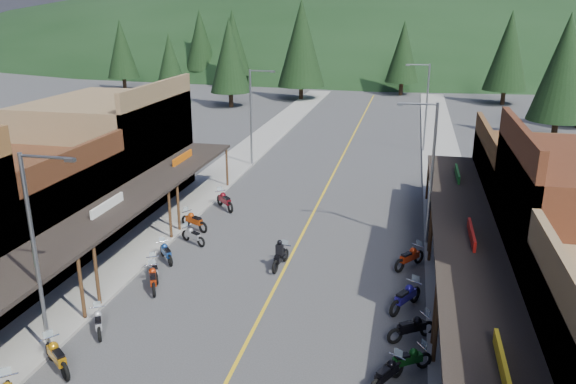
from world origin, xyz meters
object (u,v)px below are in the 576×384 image
Objects in this scene: pine_2 at (301,43)px; streetlight_3 at (425,104)px; pine_1 at (233,43)px; rider_on_bike at (280,256)px; shop_west_3 at (112,151)px; pine_7 at (200,40)px; bike_east_5 at (387,373)px; bike_east_9 at (410,256)px; pine_4 at (508,51)px; bike_east_7 at (412,327)px; bike_west_10 at (193,235)px; pedestrian_east_a at (455,306)px; shop_west_2 at (21,213)px; bike_west_12 at (225,200)px; bike_east_6 at (408,359)px; bike_west_8 at (154,268)px; bike_east_8 at (406,296)px; bike_west_5 at (57,355)px; pine_3 at (403,52)px; bike_west_11 at (194,220)px; pine_11 at (564,67)px; streetlight_1 at (253,113)px; bike_west_9 at (166,252)px; shop_east_3 at (547,192)px; pine_0 at (122,49)px; bike_west_7 at (153,278)px; streetlight_0 at (38,249)px; pine_8 at (170,69)px; pedestrian_east_b at (450,201)px; pine_10 at (230,55)px; bike_west_6 at (98,321)px.

streetlight_3 is at bearing -58.81° from pine_2.
pine_1 reaches higher than rider_on_bike.
pine_7 is at bearing 105.72° from shop_west_3.
bike_east_5 is 9.89m from bike_east_9.
pine_4 is 5.90× the size of bike_east_7.
bike_west_10 is 14.97m from pedestrian_east_a.
pine_1 is at bearing 98.53° from shop_west_2.
bike_east_6 is (12.09, -15.27, -0.09)m from bike_west_12.
pedestrian_east_a is (14.08, -1.33, 0.39)m from bike_west_8.
shop_west_3 reaches higher than bike_east_8.
bike_east_9 is at bearing -9.88° from bike_west_5.
pine_3 is 5.19× the size of bike_east_7.
bike_west_11 is (-24.46, -52.72, -6.61)m from pine_4.
pine_11 is (2.00, -22.00, -0.05)m from pine_4.
bike_east_9 is (16.20, -53.24, -7.35)m from pine_2.
pine_1 is at bearing 43.95° from bike_west_11.
pine_1 is 54.41m from pine_11.
bike_west_11 is at bearing 49.78° from bike_west_10.
pine_3 is (10.95, 44.00, 2.02)m from streetlight_1.
bike_east_8 reaches higher than bike_west_9.
pine_1 reaches higher than shop_east_3.
pine_0 is 5.48× the size of bike_east_6.
pedestrian_east_a is at bearing -28.28° from shop_west_3.
shop_west_2 is at bearing -89.82° from shop_west_3.
bike_west_5 reaches higher than bike_east_9.
bike_west_8 is 14.15m from pedestrian_east_a.
bike_west_12 is 1.06× the size of rider_on_bike.
bike_east_6 is (30.26, -74.13, -6.66)m from pine_1.
pine_0 reaches higher than bike_west_7.
streetlight_0 is 3.46× the size of bike_west_12.
shop_west_3 is 29.95m from pine_8.
bike_west_11 is at bearing -58.50° from pine_0.
pine_7 is 81.10m from bike_east_9.
streetlight_1 is 18.33m from pedestrian_east_b.
bike_west_12 is at bearing -68.03° from pine_7.
pine_10 is 55.79m from bike_west_6.
pine_2 is 6.27× the size of bike_west_5.
streetlight_3 is 17.57m from pedestrian_east_b.
bike_west_6 is 0.86× the size of bike_west_11.
rider_on_bike is (-20.25, -34.60, -6.54)m from pine_11.
streetlight_1 is at bearing 152.67° from shop_east_3.
pine_1 is 71.76m from bike_west_8.
pine_0 reaches higher than streetlight_1.
streetlight_0 is 4.25× the size of bike_west_6.
bike_east_5 is at bearing 4.06° from streetlight_0.
streetlight_1 is at bearing 90.00° from streetlight_0.
pine_11 is (26.95, 16.00, 2.73)m from streetlight_1.
bike_west_9 is at bearing 34.08° from pedestrian_east_b.
pine_3 is 61.79m from bike_west_10.
pine_7 is (-50.00, 16.00, 0.00)m from pine_4.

